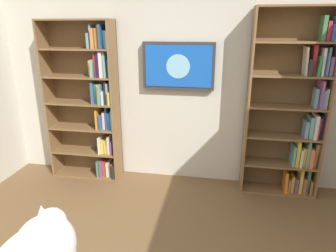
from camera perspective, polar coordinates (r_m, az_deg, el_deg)
name	(u,v)px	position (r m, az deg, el deg)	size (l,w,h in m)	color
wall_back	(180,73)	(3.61, 2.40, 10.04)	(4.52, 0.06, 2.70)	beige
bookshelf_left	(294,112)	(3.59, 23.02, 2.48)	(0.84, 0.28, 2.08)	brown
bookshelf_right	(91,102)	(3.82, -14.53, 4.45)	(0.88, 0.28, 1.96)	brown
wall_mounted_tv	(178,66)	(3.52, 2.02, 11.39)	(0.84, 0.07, 0.54)	#333338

